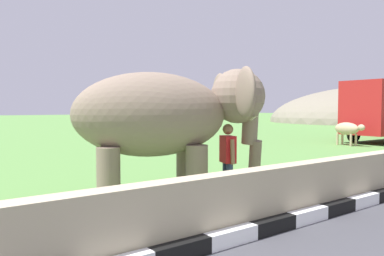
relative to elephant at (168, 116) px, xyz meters
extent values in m
cube|color=black|center=(-1.43, -2.48, -1.71)|extent=(0.90, 0.20, 0.24)
cube|color=white|center=(-0.53, -2.48, -1.71)|extent=(0.90, 0.20, 0.24)
cube|color=black|center=(0.37, -2.48, -1.71)|extent=(0.90, 0.20, 0.24)
cube|color=white|center=(1.27, -2.48, -1.71)|extent=(0.90, 0.20, 0.24)
cube|color=black|center=(2.17, -2.48, -1.71)|extent=(0.90, 0.20, 0.24)
cube|color=white|center=(3.07, -2.48, -1.71)|extent=(0.90, 0.20, 0.24)
cube|color=tan|center=(0.47, -2.18, -1.33)|extent=(28.00, 0.36, 1.00)
cylinder|color=#7E6B5B|center=(0.62, 0.23, -1.19)|extent=(0.44, 0.44, 1.27)
cylinder|color=#7E6B5B|center=(0.27, -0.60, -1.19)|extent=(0.44, 0.44, 1.27)
cylinder|color=#7E6B5B|center=(-0.95, 0.88, -1.19)|extent=(0.44, 0.44, 1.27)
cylinder|color=#7E6B5B|center=(-1.30, 0.05, -1.19)|extent=(0.44, 0.44, 1.27)
ellipsoid|color=#7E6B5B|center=(-0.34, 0.14, 0.04)|extent=(3.48, 2.67, 1.70)
sphere|color=#7E6B5B|center=(1.39, -0.58, 0.42)|extent=(1.16, 1.16, 1.16)
ellipsoid|color=#D84C8C|center=(1.65, -0.69, 0.57)|extent=(0.58, 0.73, 0.44)
ellipsoid|color=#7E6B5B|center=(1.55, 0.20, 0.47)|extent=(0.57, 0.92, 1.00)
ellipsoid|color=#7E6B5B|center=(0.95, -1.24, 0.47)|extent=(0.57, 0.92, 1.00)
cylinder|color=#7E6B5B|center=(1.65, -0.69, -0.13)|extent=(0.48, 0.54, 0.98)
cylinder|color=#7E6B5B|center=(1.76, -0.74, -0.93)|extent=(0.38, 0.43, 0.83)
cone|color=beige|center=(1.71, -0.41, -0.03)|extent=(0.35, 0.58, 0.22)
cone|color=beige|center=(1.49, -0.93, -0.03)|extent=(0.35, 0.58, 0.22)
cylinder|color=navy|center=(1.28, -0.33, -1.42)|extent=(0.15, 0.15, 0.82)
cylinder|color=navy|center=(1.22, -0.52, -1.42)|extent=(0.15, 0.15, 0.82)
cube|color=red|center=(1.25, -0.42, -0.72)|extent=(0.36, 0.46, 0.58)
cylinder|color=#9E7251|center=(1.34, -0.18, -0.75)|extent=(0.13, 0.16, 0.53)
cylinder|color=#9E7251|center=(1.16, -0.67, -0.75)|extent=(0.13, 0.16, 0.53)
sphere|color=#9E7251|center=(1.25, -0.42, -0.29)|extent=(0.23, 0.23, 0.23)
cylinder|color=black|center=(16.76, 5.73, -1.33)|extent=(1.01, 0.32, 1.00)
cylinder|color=tan|center=(14.49, 4.28, -1.50)|extent=(0.12, 0.12, 0.65)
cylinder|color=tan|center=(14.13, 4.35, -1.50)|extent=(0.12, 0.12, 0.65)
cylinder|color=tan|center=(14.66, 5.16, -1.50)|extent=(0.12, 0.12, 0.65)
cylinder|color=tan|center=(14.31, 5.23, -1.50)|extent=(0.12, 0.12, 0.65)
ellipsoid|color=tan|center=(14.40, 4.75, -0.93)|extent=(0.88, 1.59, 0.66)
ellipsoid|color=tan|center=(14.22, 3.84, -0.83)|extent=(0.33, 0.44, 0.32)
camera|label=1|loc=(-4.25, -6.51, 0.17)|focal=35.68mm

